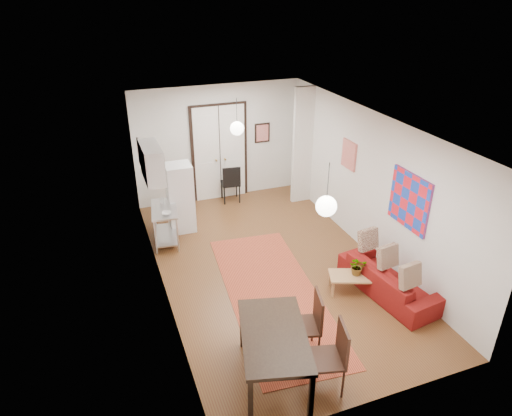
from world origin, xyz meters
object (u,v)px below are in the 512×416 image
object	(u,v)px
dining_chair_near	(299,316)
dining_chair_far	(321,348)
coffee_table	(351,277)
kitchen_counter	(165,221)
sofa	(389,280)
black_side_chair	(229,178)
dining_table	(274,339)
fridge	(180,198)

from	to	relation	value
dining_chair_near	dining_chair_far	distance (m)	0.70
coffee_table	kitchen_counter	bearing A→B (deg)	133.56
sofa	black_side_chair	xyz separation A→B (m)	(-1.49, 4.79, 0.29)
sofa	coffee_table	size ratio (longest dim) A/B	2.21
black_side_chair	dining_chair_far	bearing A→B (deg)	91.07
dining_table	black_side_chair	world-z (taller)	black_side_chair
dining_chair_near	black_side_chair	world-z (taller)	dining_chair_near
sofa	dining_chair_near	xyz separation A→B (m)	(-2.10, -0.68, 0.32)
dining_table	dining_chair_near	distance (m)	0.77
dining_table	dining_chair_far	distance (m)	0.66
coffee_table	dining_chair_far	xyz separation A→B (m)	(-1.50, -1.66, 0.30)
fridge	dining_chair_near	size ratio (longest dim) A/B	1.49
sofa	dining_table	world-z (taller)	dining_table
coffee_table	dining_chair_far	distance (m)	2.25
fridge	dining_chair_near	world-z (taller)	fridge
coffee_table	fridge	size ratio (longest dim) A/B	0.57
fridge	dining_table	world-z (taller)	fridge
fridge	dining_chair_near	bearing A→B (deg)	-77.46
kitchen_counter	dining_table	distance (m)	4.42
dining_chair_near	fridge	bearing A→B (deg)	-154.05
sofa	black_side_chair	bearing A→B (deg)	9.24
kitchen_counter	dining_chair_far	distance (m)	4.78
kitchen_counter	black_side_chair	world-z (taller)	black_side_chair
sofa	dining_chair_far	world-z (taller)	dining_chair_far
dining_chair_far	black_side_chair	bearing A→B (deg)	-171.06
dining_chair_near	dining_chair_far	xyz separation A→B (m)	(0.00, -0.70, 0.00)
dining_table	black_side_chair	distance (m)	6.06
dining_chair_near	coffee_table	bearing A→B (deg)	137.16
fridge	dining_chair_far	size ratio (longest dim) A/B	1.49
dining_chair_near	dining_chair_far	bearing A→B (deg)	14.64
dining_table	dining_chair_near	bearing A→B (deg)	37.28
fridge	dining_table	xyz separation A→B (m)	(0.27, -4.79, -0.03)
kitchen_counter	fridge	size ratio (longest dim) A/B	0.71
dining_chair_far	black_side_chair	xyz separation A→B (m)	(0.62, 6.17, -0.03)
sofa	kitchen_counter	bearing A→B (deg)	38.61
sofa	dining_chair_near	distance (m)	2.23
kitchen_counter	dining_chair_near	world-z (taller)	dining_chair_near
dining_chair_near	black_side_chair	distance (m)	5.51
coffee_table	dining_chair_near	distance (m)	1.80
dining_table	dining_chair_far	bearing A→B (deg)	-22.07
dining_table	sofa	bearing A→B (deg)	22.86
dining_table	dining_chair_near	world-z (taller)	dining_chair_near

